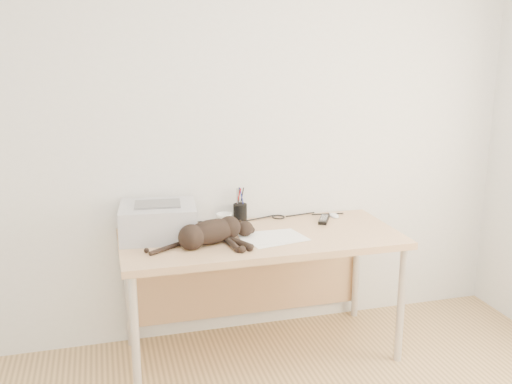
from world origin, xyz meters
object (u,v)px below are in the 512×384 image
object	(u,v)px
pen_cup	(240,213)
mouse	(334,214)
cat	(209,234)
mug	(224,221)
printer	(158,221)
desk	(257,252)

from	to	relation	value
pen_cup	mouse	size ratio (longest dim) A/B	2.16
pen_cup	cat	bearing A→B (deg)	-125.86
mug	pen_cup	world-z (taller)	pen_cup
mug	printer	bearing A→B (deg)	-170.43
desk	mug	world-z (taller)	mug
mug	mouse	world-z (taller)	mug
mug	mouse	bearing A→B (deg)	3.74
mug	pen_cup	xyz separation A→B (m)	(0.12, 0.09, 0.02)
printer	pen_cup	bearing A→B (deg)	16.99
printer	pen_cup	world-z (taller)	pen_cup
mug	cat	bearing A→B (deg)	-117.21
desk	cat	size ratio (longest dim) A/B	2.55
printer	cat	size ratio (longest dim) A/B	0.72
desk	mug	xyz separation A→B (m)	(-0.18, 0.11, 0.18)
cat	pen_cup	xyz separation A→B (m)	(0.26, 0.36, -0.00)
cat	mug	bearing A→B (deg)	43.47
desk	printer	xyz separation A→B (m)	(-0.57, 0.05, 0.23)
cat	mouse	world-z (taller)	cat
cat	mouse	xyz separation A→B (m)	(0.87, 0.32, -0.05)
mouse	pen_cup	bearing A→B (deg)	176.44
pen_cup	mouse	distance (m)	0.61
printer	pen_cup	size ratio (longest dim) A/B	2.12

